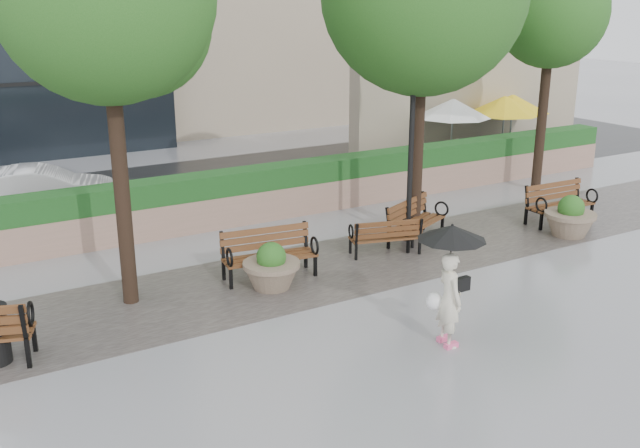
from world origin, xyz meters
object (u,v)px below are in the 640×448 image
lamppost (410,166)px  pedestrian (450,273)px  planter_right (570,220)px  bench_1 (270,264)px  car_right (42,190)px  planter_left (272,271)px  bench_3 (416,229)px  bench_4 (559,211)px  bench_2 (385,244)px

lamppost → pedestrian: 5.31m
planter_right → bench_1: bearing=170.6°
car_right → planter_left: bearing=-145.2°
bench_3 → pedestrian: (-2.80, -4.40, 0.95)m
planter_right → bench_4: bearing=54.1°
bench_3 → car_right: car_right is taller
pedestrian → car_right: bearing=33.2°
bench_4 → planter_right: bearing=-123.9°
bench_4 → pedestrian: 7.84m
bench_1 → bench_4: size_ratio=1.04×
car_right → pedestrian: (4.26, -11.27, 0.61)m
bench_2 → bench_4: bearing=-167.3°
bench_4 → planter_left: 8.24m
bench_4 → planter_right: size_ratio=1.57×
planter_left → lamppost: lamppost is taller
bench_2 → pedestrian: (-1.64, -4.03, 0.99)m
planter_right → car_right: size_ratio=0.32×
lamppost → bench_2: bearing=-152.9°
bench_3 → bench_4: bearing=-33.5°
bench_4 → lamppost: (-4.16, 0.83, 1.49)m
bench_1 → bench_3: 4.02m
bench_3 → lamppost: 1.51m
planter_left → pedestrian: 3.94m
bench_1 → bench_4: bench_1 is taller
bench_4 → car_right: 13.41m
bench_3 → planter_left: (-4.20, -0.83, 0.08)m
bench_1 → planter_right: bearing=-1.7°
car_right → bench_1: bearing=-142.6°
bench_3 → planter_left: 4.28m
bench_4 → pedestrian: pedestrian is taller
bench_2 → pedestrian: bearing=83.9°
planter_left → car_right: size_ratio=0.30×
bench_2 → bench_3: bearing=-146.0°
bench_2 → planter_left: planter_left is taller
bench_2 → lamppost: (1.03, 0.53, 1.53)m
planter_left → planter_right: (7.60, -0.73, 0.03)m
bench_4 → planter_right: 1.09m
bench_3 → planter_right: 3.74m
bench_1 → bench_3: bearing=12.5°
bench_2 → planter_left: (-3.05, -0.46, 0.12)m
bench_1 → bench_4: bearing=5.3°
bench_4 → planter_left: bearing=-177.0°
planter_right → pedestrian: pedestrian is taller
lamppost → pedestrian: bearing=-120.4°
bench_4 → bench_3: bearing=172.4°
bench_1 → planter_left: bearing=-104.7°
bench_4 → lamppost: size_ratio=0.47×
bench_2 → car_right: car_right is taller
planter_left → pedestrian: size_ratio=0.55×
lamppost → car_right: lamppost is taller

